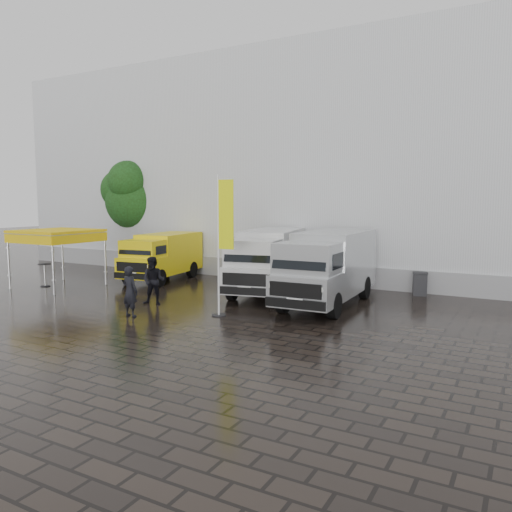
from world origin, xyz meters
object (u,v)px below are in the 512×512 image
at_px(van_yellow, 162,257).
at_px(person_tent, 154,281).
at_px(van_white, 267,262).
at_px(person_front, 130,291).
at_px(van_silver, 328,269).
at_px(wheelie_bin, 420,284).
at_px(canopy_tent, 56,233).
at_px(flagpole, 223,238).
at_px(cocktail_table, 45,275).

height_order(van_yellow, person_tent, van_yellow).
height_order(van_white, person_front, van_white).
height_order(van_yellow, van_white, van_white).
relative_size(van_silver, wheelie_bin, 6.45).
relative_size(van_yellow, canopy_tent, 1.60).
bearing_deg(person_front, canopy_tent, -17.69).
distance_m(van_yellow, wheelie_bin, 12.65).
distance_m(van_yellow, van_silver, 9.76).
bearing_deg(canopy_tent, van_white, 20.29).
distance_m(van_white, person_front, 6.78).
relative_size(canopy_tent, flagpole, 0.65).
relative_size(van_white, flagpole, 1.27).
height_order(van_white, flagpole, flagpole).
xyz_separation_m(van_yellow, van_silver, (9.62, -1.59, 0.24)).
xyz_separation_m(van_silver, cocktail_table, (-13.37, -2.56, -0.88)).
distance_m(canopy_tent, cocktail_table, 2.12).
xyz_separation_m(van_silver, person_front, (-5.40, -5.27, -0.53)).
distance_m(van_white, person_tent, 5.23).
relative_size(van_silver, cocktail_table, 6.02).
xyz_separation_m(van_white, cocktail_table, (-10.08, -3.71, -0.83)).
xyz_separation_m(van_white, person_tent, (-2.75, -4.43, -0.43)).
xyz_separation_m(van_yellow, wheelie_bin, (12.43, 2.24, -0.68)).
relative_size(canopy_tent, person_front, 1.79).
distance_m(flagpole, wheelie_bin, 9.47).
xyz_separation_m(van_white, canopy_tent, (-9.44, -3.49, 1.17)).
xyz_separation_m(van_white, wheelie_bin, (6.09, 2.68, -0.87)).
bearing_deg(flagpole, canopy_tent, 172.67).
height_order(van_white, canopy_tent, van_white).
xyz_separation_m(flagpole, person_tent, (-3.50, 0.37, -1.85)).
bearing_deg(flagpole, wheelie_bin, 54.49).
height_order(canopy_tent, cocktail_table, canopy_tent).
height_order(van_silver, flagpole, flagpole).
bearing_deg(flagpole, cocktail_table, 174.25).
bearing_deg(van_white, canopy_tent, -171.76).
xyz_separation_m(wheelie_bin, person_tent, (-8.83, -7.11, 0.44)).
distance_m(van_silver, flagpole, 4.65).
bearing_deg(flagpole, person_front, -150.52).
bearing_deg(canopy_tent, wheelie_bin, 21.66).
distance_m(canopy_tent, flagpole, 10.28).
relative_size(van_yellow, van_white, 0.81).
bearing_deg(canopy_tent, van_yellow, 51.75).
distance_m(canopy_tent, wheelie_bin, 16.83).
bearing_deg(flagpole, van_yellow, 143.55).
relative_size(van_white, person_tent, 3.35).
xyz_separation_m(van_silver, flagpole, (-2.53, -3.65, 1.37)).
relative_size(van_white, van_silver, 0.97).
height_order(cocktail_table, person_front, person_front).
bearing_deg(van_yellow, wheelie_bin, 2.59).
relative_size(cocktail_table, wheelie_bin, 1.07).
xyz_separation_m(van_silver, canopy_tent, (-12.72, -2.34, 1.13)).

